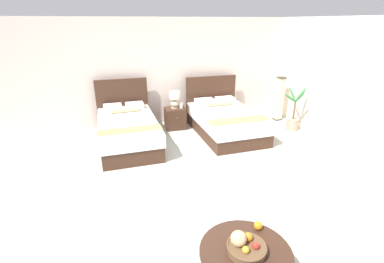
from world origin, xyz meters
The scene contains 13 objects.
ground_plane centered at (0.00, 0.00, -0.01)m, with size 10.17×10.04×0.02m, color beige.
wall_back centered at (0.00, 3.22, 1.32)m, with size 10.17×0.12×2.63m, color silver.
wall_side_right centered at (3.28, 0.40, 1.32)m, with size 0.12×5.64×2.63m, color silver.
bed_near_window centered at (-1.14, 1.98, 0.32)m, with size 1.29×2.24×1.25m.
bed_near_corner centered at (1.14, 1.98, 0.32)m, with size 1.42×2.17×1.21m.
nightstand centered at (0.06, 2.64, 0.26)m, with size 0.50×0.44×0.53m.
table_lamp centered at (0.06, 2.66, 0.76)m, with size 0.26×0.26×0.41m.
vase centered at (0.21, 2.60, 0.60)m, with size 0.08×0.08×0.14m.
coffee_table centered at (-0.26, -2.02, 0.35)m, with size 0.90×0.90×0.47m.
fruit_bowl centered at (-0.27, -2.02, 0.54)m, with size 0.39×0.39×0.22m.
loose_orange centered at (0.00, -1.77, 0.52)m, with size 0.09×0.09×0.09m.
floor_lamp_corner centered at (2.91, 2.53, 0.58)m, with size 0.20×0.20×1.17m.
potted_palm centered at (2.85, 1.75, 0.28)m, with size 0.58×0.55×1.07m.
Camera 1 is at (-1.32, -3.89, 2.54)m, focal length 26.20 mm.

